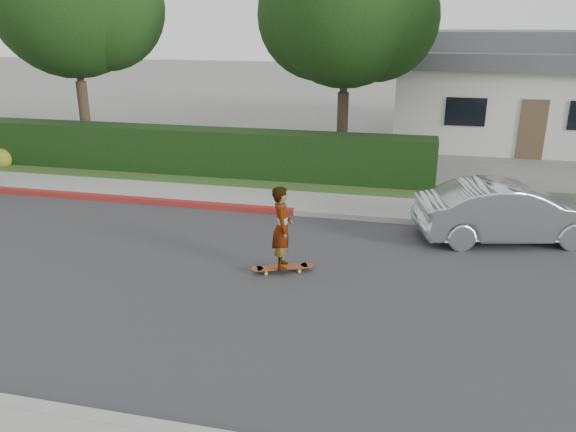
% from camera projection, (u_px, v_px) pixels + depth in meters
% --- Properties ---
extents(ground, '(120.00, 120.00, 0.00)m').
position_uv_depth(ground, '(196.00, 279.00, 10.68)').
color(ground, slate).
rests_on(ground, ground).
extents(road, '(60.00, 8.00, 0.01)m').
position_uv_depth(road, '(196.00, 279.00, 10.68)').
color(road, '#2D2D30').
rests_on(road, ground).
extents(curb_near, '(60.00, 0.20, 0.15)m').
position_uv_depth(curb_near, '(70.00, 415.00, 6.89)').
color(curb_near, '#9E9E99').
rests_on(curb_near, ground).
extents(curb_far, '(60.00, 0.20, 0.15)m').
position_uv_depth(curb_far, '(256.00, 209.00, 14.43)').
color(curb_far, '#9E9E99').
rests_on(curb_far, ground).
extents(curb_red_section, '(12.00, 0.21, 0.15)m').
position_uv_depth(curb_red_section, '(83.00, 196.00, 15.51)').
color(curb_red_section, maroon).
rests_on(curb_red_section, ground).
extents(sidewalk_far, '(60.00, 1.60, 0.12)m').
position_uv_depth(sidewalk_far, '(266.00, 200.00, 15.26)').
color(sidewalk_far, gray).
rests_on(sidewalk_far, ground).
extents(planting_strip, '(60.00, 1.60, 0.10)m').
position_uv_depth(planting_strip, '(280.00, 184.00, 16.74)').
color(planting_strip, '#2D4C1E').
rests_on(planting_strip, ground).
extents(hedge, '(15.00, 1.00, 1.50)m').
position_uv_depth(hedge, '(192.00, 152.00, 17.71)').
color(hedge, black).
rests_on(hedge, ground).
extents(tree_left, '(5.99, 5.21, 8.00)m').
position_uv_depth(tree_left, '(74.00, 2.00, 18.56)').
color(tree_left, '#33261C').
rests_on(tree_left, ground).
extents(tree_center, '(5.66, 4.84, 7.44)m').
position_uv_depth(tree_center, '(346.00, 13.00, 17.20)').
color(tree_center, '#33261C').
rests_on(tree_center, ground).
extents(house, '(10.60, 8.60, 4.30)m').
position_uv_depth(house, '(524.00, 87.00, 22.98)').
color(house, beige).
rests_on(house, ground).
extents(skateboard, '(1.22, 0.70, 0.11)m').
position_uv_depth(skateboard, '(282.00, 267.00, 10.95)').
color(skateboard, gold).
rests_on(skateboard, ground).
extents(skateboarder, '(0.52, 0.67, 1.62)m').
position_uv_depth(skateboarder, '(282.00, 228.00, 10.67)').
color(skateboarder, white).
rests_on(skateboarder, skateboard).
extents(car_silver, '(4.26, 2.35, 1.33)m').
position_uv_depth(car_silver, '(509.00, 212.00, 12.39)').
color(car_silver, '#AEB0B5').
rests_on(car_silver, ground).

